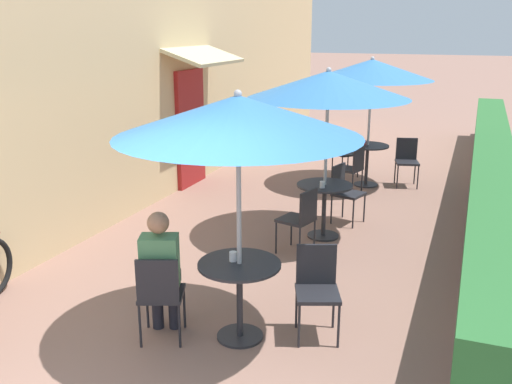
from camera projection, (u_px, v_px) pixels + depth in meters
cafe_facade_wall at (196, 68)px, 10.65m from camera, size 0.98×14.58×4.20m
planter_hedge at (491, 173)px, 9.28m from camera, size 0.60×13.58×1.01m
patio_table_near at (240, 284)px, 5.26m from camera, size 0.77×0.77×0.76m
patio_umbrella_near at (238, 116)px, 4.83m from camera, size 2.15×2.15×2.33m
cafe_chair_near_left at (160, 291)px, 5.20m from camera, size 0.52×0.52×0.87m
seated_patron_near_left at (161, 269)px, 5.26m from camera, size 0.44×0.49×1.25m
cafe_chair_near_right at (317, 284)px, 5.34m from camera, size 0.52×0.52×0.87m
coffee_cup_near at (233, 256)px, 5.24m from camera, size 0.07×0.07×0.09m
patio_table_mid at (324, 199)px, 7.85m from camera, size 0.77×0.77×0.76m
patio_umbrella_mid at (328, 85)px, 7.41m from camera, size 2.15×2.15×2.33m
cafe_chair_mid_left at (344, 189)px, 8.46m from camera, size 0.49×0.49×0.87m
cafe_chair_mid_right at (301, 216)px, 7.26m from camera, size 0.49×0.49×0.87m
coffee_cup_mid at (322, 185)px, 7.61m from camera, size 0.07×0.07×0.09m
patio_table_far at (367, 156)px, 10.42m from camera, size 0.77×0.77×0.76m
patio_umbrella_far at (372, 70)px, 9.99m from camera, size 2.15×2.15×2.33m
cafe_chair_far_left at (342, 151)px, 11.04m from camera, size 0.57×0.57×0.87m
cafe_chair_far_right at (353, 166)px, 9.83m from camera, size 0.49×0.49×0.87m
cafe_chair_far_back at (407, 158)px, 10.43m from camera, size 0.49×0.49×0.87m
coffee_cup_far at (364, 143)px, 10.34m from camera, size 0.07×0.07×0.09m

